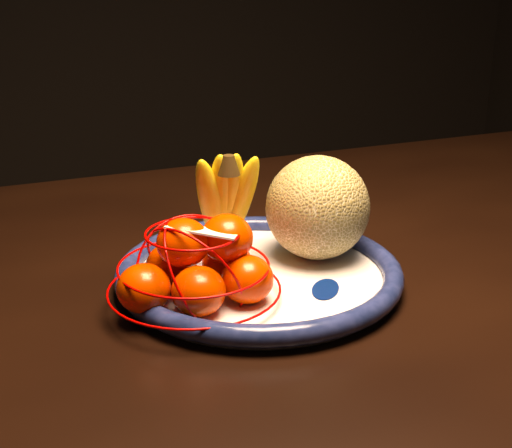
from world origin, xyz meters
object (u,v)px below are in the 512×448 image
object	(u,v)px
fruit_bowl	(259,274)
cantaloupe	(317,208)
banana_bunch	(225,199)
mandarin_bag	(199,268)
dining_table	(321,311)

from	to	relation	value
fruit_bowl	cantaloupe	world-z (taller)	cantaloupe
cantaloupe	banana_bunch	world-z (taller)	banana_bunch
fruit_bowl	banana_bunch	xyz separation A→B (m)	(-0.02, 0.06, 0.07)
cantaloupe	mandarin_bag	bearing A→B (deg)	-158.21
fruit_bowl	cantaloupe	xyz separation A→B (m)	(0.08, 0.03, 0.06)
mandarin_bag	cantaloupe	bearing A→B (deg)	21.79
fruit_bowl	cantaloupe	distance (m)	0.11
cantaloupe	banana_bunch	xyz separation A→B (m)	(-0.10, 0.03, 0.01)
fruit_bowl	mandarin_bag	size ratio (longest dim) A/B	1.45
dining_table	fruit_bowl	bearing A→B (deg)	-154.59
cantaloupe	banana_bunch	distance (m)	0.11
cantaloupe	mandarin_bag	size ratio (longest dim) A/B	0.55
dining_table	banana_bunch	xyz separation A→B (m)	(-0.13, -0.00, 0.17)
banana_bunch	cantaloupe	bearing A→B (deg)	-8.43
banana_bunch	mandarin_bag	xyz separation A→B (m)	(-0.06, -0.09, -0.04)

